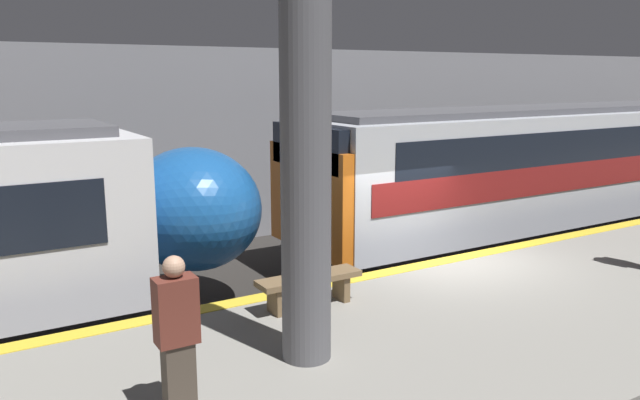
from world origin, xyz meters
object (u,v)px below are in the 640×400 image
at_px(support_pillar_near, 306,176).
at_px(person_waiting, 177,333).
at_px(platform_bench, 309,283).
at_px(train_boxy, 593,167).

height_order(support_pillar_near, person_waiting, support_pillar_near).
bearing_deg(platform_bench, train_boxy, 17.78).
relative_size(support_pillar_near, platform_bench, 2.78).
bearing_deg(support_pillar_near, platform_bench, 58.81).
relative_size(train_boxy, platform_bench, 12.20).
distance_m(support_pillar_near, person_waiting, 2.12).
relative_size(person_waiting, platform_bench, 1.04).
relative_size(train_boxy, person_waiting, 11.73).
bearing_deg(train_boxy, support_pillar_near, -157.59).
bearing_deg(support_pillar_near, train_boxy, 22.41).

